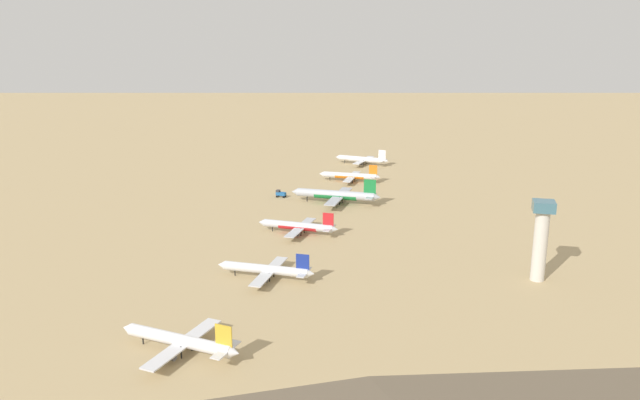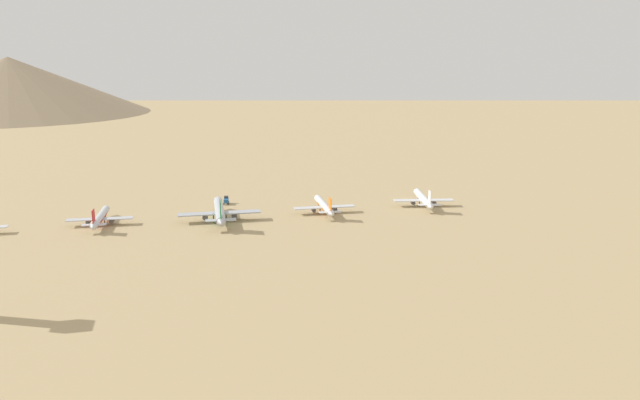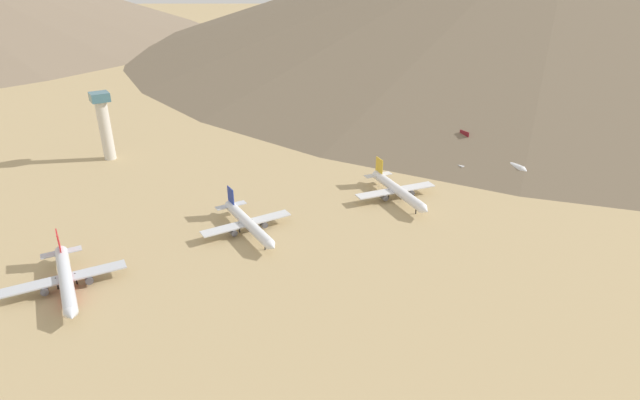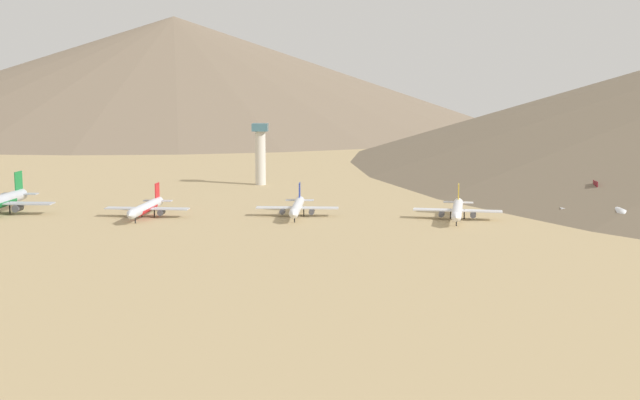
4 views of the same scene
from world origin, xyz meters
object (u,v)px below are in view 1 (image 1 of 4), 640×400
parked_jet_2 (336,195)px  control_tower (541,236)px  parked_jet_0 (362,159)px  parked_jet_1 (350,176)px  parked_jet_5 (180,341)px  parked_jet_4 (267,270)px  service_truck (281,193)px  parked_jet_3 (298,226)px

parked_jet_2 → control_tower: control_tower is taller
parked_jet_0 → parked_jet_2: size_ratio=0.80×
parked_jet_1 → parked_jet_5: 211.88m
parked_jet_2 → parked_jet_5: 160.95m
parked_jet_4 → control_tower: 94.78m
service_truck → control_tower: 151.70m
parked_jet_2 → control_tower: size_ratio=1.66×
parked_jet_0 → parked_jet_2: (-4.02, 104.15, 0.87)m
parked_jet_2 → service_truck: (31.65, -5.79, -2.45)m
parked_jet_2 → service_truck: size_ratio=8.62×
parked_jet_1 → parked_jet_5: bearing=88.4°
parked_jet_0 → parked_jet_4: 210.02m
control_tower → parked_jet_4: bearing=12.9°
parked_jet_0 → parked_jet_4: size_ratio=1.06×
parked_jet_4 → parked_jet_5: 55.18m
parked_jet_1 → parked_jet_4: (0.10, 156.93, -0.10)m
parked_jet_1 → parked_jet_4: 156.93m
parked_jet_0 → parked_jet_3: bearing=89.5°
parked_jet_1 → parked_jet_2: parked_jet_2 is taller
parked_jet_0 → service_truck: 102.19m
parked_jet_1 → service_truck: bearing=57.1°
parked_jet_1 → parked_jet_3: bearing=88.4°
parked_jet_3 → control_tower: 100.29m
parked_jet_2 → parked_jet_5: size_ratio=1.27×
parked_jet_1 → parked_jet_3: size_ratio=1.02×
parked_jet_4 → control_tower: (-91.60, -20.94, 12.41)m
control_tower → service_truck: bearing=-36.9°
parked_jet_4 → parked_jet_0: bearing=-89.6°
parked_jet_0 → control_tower: control_tower is taller
parked_jet_0 → parked_jet_5: 264.92m
parked_jet_0 → parked_jet_5: size_ratio=1.02×
parked_jet_0 → control_tower: size_ratio=1.34×
parked_jet_3 → service_truck: size_ratio=6.65×
parked_jet_4 → parked_jet_5: bearing=83.9°
parked_jet_1 → control_tower: control_tower is taller
parked_jet_0 → parked_jet_1: parked_jet_0 is taller
parked_jet_3 → parked_jet_5: size_ratio=0.98×
service_truck → parked_jet_2: bearing=169.6°
parked_jet_3 → service_truck: 65.08m
parked_jet_2 → parked_jet_5: bearing=87.0°
parked_jet_0 → parked_jet_4: parked_jet_0 is taller
parked_jet_4 → control_tower: control_tower is taller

